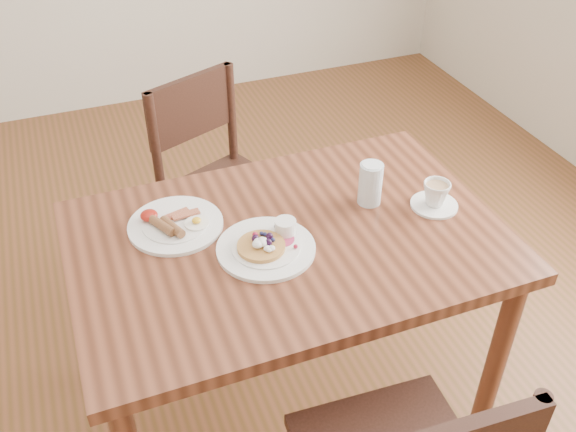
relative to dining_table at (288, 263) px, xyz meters
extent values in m
plane|color=brown|center=(0.00, 0.00, -0.65)|extent=(5.00, 5.00, 0.00)
cube|color=brown|center=(0.00, 0.00, 0.08)|extent=(1.20, 0.80, 0.04)
cylinder|color=brown|center=(0.54, -0.34, -0.30)|extent=(0.06, 0.06, 0.71)
cylinder|color=brown|center=(0.54, 0.34, -0.30)|extent=(0.06, 0.06, 0.71)
cylinder|color=brown|center=(-0.54, 0.34, -0.30)|extent=(0.06, 0.06, 0.71)
cube|color=#381B14|center=(0.01, 0.65, -0.20)|extent=(0.55, 0.55, 0.04)
cylinder|color=#381B14|center=(-0.09, 0.42, -0.44)|extent=(0.04, 0.04, 0.43)
cylinder|color=#381B14|center=(0.24, 0.56, -0.44)|extent=(0.04, 0.04, 0.43)
cylinder|color=#381B14|center=(-0.23, 0.75, -0.44)|extent=(0.04, 0.04, 0.43)
cylinder|color=#381B14|center=(0.10, 0.89, -0.44)|extent=(0.04, 0.04, 0.43)
cylinder|color=#381B14|center=(0.10, 0.89, 0.01)|extent=(0.04, 0.04, 0.43)
cylinder|color=#381B14|center=(-0.23, 0.75, 0.01)|extent=(0.04, 0.04, 0.43)
cube|color=#381B14|center=(-0.07, 0.83, 0.11)|extent=(0.36, 0.18, 0.24)
cylinder|color=white|center=(-0.08, -0.04, 0.10)|extent=(0.27, 0.27, 0.01)
cylinder|color=white|center=(-0.08, -0.04, 0.11)|extent=(0.19, 0.19, 0.01)
cylinder|color=#B22D59|center=(-0.03, -0.03, 0.12)|extent=(0.07, 0.07, 0.00)
cylinder|color=#C68C47|center=(-0.09, -0.04, 0.12)|extent=(0.13, 0.13, 0.01)
ellipsoid|color=white|center=(-0.10, -0.05, 0.14)|extent=(0.03, 0.03, 0.02)
ellipsoid|color=white|center=(-0.08, -0.07, 0.13)|extent=(0.02, 0.02, 0.01)
cylinder|color=white|center=(-0.01, 0.00, 0.13)|extent=(0.06, 0.06, 0.04)
cylinder|color=#591E07|center=(-0.01, 0.00, 0.15)|extent=(0.05, 0.05, 0.00)
sphere|color=black|center=(-0.06, -0.03, 0.14)|extent=(0.02, 0.02, 0.02)
sphere|color=#1E234C|center=(-0.06, -0.01, 0.13)|extent=(0.01, 0.01, 0.01)
sphere|color=#1E234C|center=(-0.08, 0.01, 0.13)|extent=(0.01, 0.01, 0.01)
sphere|color=#B21938|center=(-0.10, -0.01, 0.13)|extent=(0.02, 0.02, 0.02)
sphere|color=black|center=(-0.11, -0.03, 0.14)|extent=(0.02, 0.02, 0.02)
sphere|color=#1E234C|center=(-0.11, -0.05, 0.13)|extent=(0.01, 0.01, 0.01)
sphere|color=black|center=(-0.08, -0.05, 0.14)|extent=(0.02, 0.02, 0.02)
sphere|color=#1E234C|center=(-0.06, -0.05, 0.13)|extent=(0.01, 0.01, 0.01)
sphere|color=#1E234C|center=(-0.01, -0.08, 0.12)|extent=(0.01, 0.01, 0.01)
sphere|color=#B21938|center=(0.00, -0.04, 0.12)|extent=(0.01, 0.01, 0.01)
sphere|color=black|center=(0.00, 0.00, 0.12)|extent=(0.02, 0.02, 0.02)
cylinder|color=white|center=(-0.28, 0.15, 0.10)|extent=(0.27, 0.27, 0.01)
cylinder|color=white|center=(-0.28, 0.15, 0.11)|extent=(0.19, 0.19, 0.01)
cylinder|color=brown|center=(-0.32, 0.13, 0.13)|extent=(0.06, 0.10, 0.03)
cylinder|color=brown|center=(-0.30, 0.12, 0.13)|extent=(0.06, 0.10, 0.03)
cube|color=maroon|center=(-0.27, 0.18, 0.12)|extent=(0.08, 0.04, 0.01)
cube|color=maroon|center=(-0.25, 0.17, 0.12)|extent=(0.08, 0.03, 0.01)
cylinder|color=white|center=(-0.23, 0.12, 0.12)|extent=(0.07, 0.07, 0.00)
ellipsoid|color=yellow|center=(-0.23, 0.12, 0.13)|extent=(0.03, 0.03, 0.01)
ellipsoid|color=#A5190F|center=(-0.35, 0.19, 0.13)|extent=(0.05, 0.05, 0.03)
cylinder|color=white|center=(0.46, -0.02, 0.10)|extent=(0.14, 0.14, 0.01)
imported|color=white|center=(0.46, -0.02, 0.14)|extent=(0.11, 0.11, 0.07)
cylinder|color=tan|center=(0.46, -0.02, 0.17)|extent=(0.07, 0.07, 0.00)
cylinder|color=silver|center=(0.28, 0.06, 0.16)|extent=(0.07, 0.07, 0.13)
camera|label=1|loc=(-0.50, -1.30, 1.22)|focal=40.00mm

